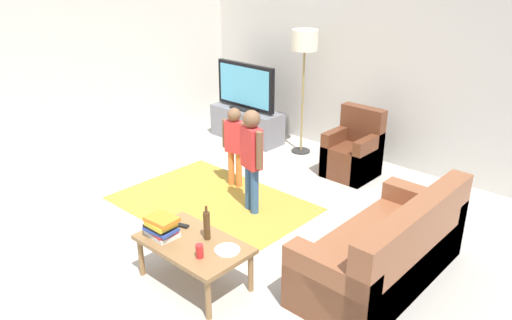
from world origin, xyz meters
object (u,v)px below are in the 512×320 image
at_px(child_near_tv, 235,140).
at_px(coffee_table, 194,247).
at_px(child_center, 252,152).
at_px(tv_remote, 180,225).
at_px(floor_lamp, 305,47).
at_px(bottle, 207,225).
at_px(tv, 245,87).
at_px(soda_can, 200,251).
at_px(tv_stand, 247,124).
at_px(plate, 227,250).
at_px(couch, 389,254).
at_px(armchair, 354,154).
at_px(book_stack, 162,227).

xyz_separation_m(child_near_tv, coffee_table, (1.16, -1.69, -0.25)).
xyz_separation_m(child_center, tv_remote, (0.25, -1.24, -0.29)).
xyz_separation_m(floor_lamp, bottle, (1.31, -3.07, -0.99)).
relative_size(child_near_tv, child_center, 0.85).
xyz_separation_m(tv, soda_can, (2.44, -3.14, -0.37)).
relative_size(tv_stand, tv, 1.09).
relative_size(tv_stand, tv_remote, 7.06).
bearing_deg(plate, tv_stand, 130.90).
xyz_separation_m(floor_lamp, plate, (1.58, -3.09, -1.12)).
bearing_deg(floor_lamp, child_center, -68.86).
distance_m(couch, child_near_tv, 2.51).
height_order(floor_lamp, child_near_tv, floor_lamp).
xyz_separation_m(tv_remote, soda_can, (0.52, -0.22, 0.05)).
distance_m(armchair, tv_remote, 2.90).
xyz_separation_m(couch, tv_remote, (-1.57, -1.06, 0.14)).
bearing_deg(armchair, tv_remote, -91.12).
xyz_separation_m(coffee_table, bottle, (0.05, 0.12, 0.19)).
bearing_deg(soda_can, floor_lamp, 114.12).
bearing_deg(child_center, coffee_table, -67.80).
height_order(tv, child_near_tv, tv).
bearing_deg(tv_remote, tv, 103.66).
bearing_deg(soda_can, tv, 127.93).
xyz_separation_m(bottle, soda_can, (0.17, -0.24, -0.08)).
distance_m(armchair, plate, 2.95).
height_order(child_near_tv, bottle, child_near_tv).
relative_size(book_stack, tv_remote, 1.81).
bearing_deg(couch, child_near_tv, 167.75).
relative_size(book_stack, soda_can, 2.57).
xyz_separation_m(tv_stand, child_center, (1.68, -1.69, 0.48)).
relative_size(tv, couch, 0.61).
relative_size(floor_lamp, coffee_table, 1.78).
xyz_separation_m(couch, coffee_table, (-1.27, -1.16, 0.08)).
bearing_deg(bottle, book_stack, -143.47).
bearing_deg(tv_stand, armchair, -1.14).
xyz_separation_m(couch, armchair, (-1.51, 1.83, 0.01)).
distance_m(tv_stand, floor_lamp, 1.62).
bearing_deg(soda_can, armchair, 98.45).
height_order(armchair, child_near_tv, child_near_tv).
relative_size(tv, book_stack, 3.57).
height_order(couch, coffee_table, couch).
xyz_separation_m(armchair, book_stack, (-0.03, -3.12, 0.22)).
height_order(couch, soda_can, couch).
bearing_deg(tv_stand, floor_lamp, 8.97).
bearing_deg(floor_lamp, book_stack, -73.44).
xyz_separation_m(armchair, child_center, (-0.30, -1.66, 0.43)).
xyz_separation_m(tv_stand, couch, (3.49, -1.87, 0.05)).
bearing_deg(bottle, tv_stand, 127.94).
xyz_separation_m(tv, book_stack, (1.95, -3.14, -0.33)).
xyz_separation_m(bottle, tv_remote, (-0.35, -0.02, -0.13)).
bearing_deg(armchair, tv_stand, 178.86).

